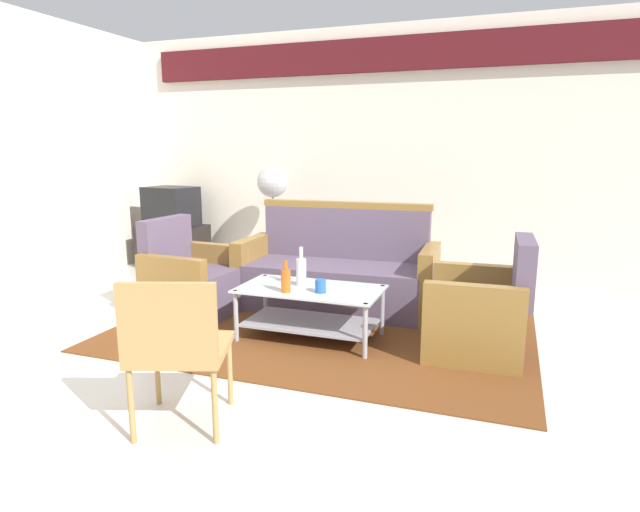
{
  "coord_description": "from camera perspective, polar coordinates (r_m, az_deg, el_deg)",
  "views": [
    {
      "loc": [
        1.38,
        -3.0,
        1.46
      ],
      "look_at": [
        0.03,
        0.77,
        0.65
      ],
      "focal_mm": 29.75,
      "sensor_mm": 36.0,
      "label": 1
    }
  ],
  "objects": [
    {
      "name": "ground_plane",
      "position": [
        3.61,
        -4.62,
        -12.45
      ],
      "size": [
        14.0,
        14.0,
        0.0
      ],
      "primitive_type": "plane",
      "color": "beige"
    },
    {
      "name": "rug",
      "position": [
        4.36,
        0.06,
        -8.06
      ],
      "size": [
        3.29,
        2.14,
        0.01
      ],
      "primitive_type": "cube",
      "color": "brown",
      "rests_on": "ground"
    },
    {
      "name": "armchair_left",
      "position": [
        4.86,
        -13.54,
        -2.84
      ],
      "size": [
        0.74,
        0.8,
        0.85
      ],
      "rotation": [
        0.0,
        0.0,
        -1.64
      ],
      "color": "#5B4C60",
      "rests_on": "rug"
    },
    {
      "name": "cup",
      "position": [
        3.94,
        0.06,
        -3.25
      ],
      "size": [
        0.08,
        0.08,
        0.1
      ],
      "primitive_type": "cylinder",
      "color": "#2659A5",
      "rests_on": "coffee_table"
    },
    {
      "name": "tv_stand",
      "position": [
        6.92,
        -15.49,
        1.06
      ],
      "size": [
        0.8,
        0.5,
        0.52
      ],
      "primitive_type": "cube",
      "color": "black",
      "rests_on": "ground"
    },
    {
      "name": "couch",
      "position": [
        4.9,
        1.9,
        -2.06
      ],
      "size": [
        1.82,
        0.8,
        0.96
      ],
      "rotation": [
        0.0,
        0.0,
        3.18
      ],
      "color": "#5B4C60",
      "rests_on": "rug"
    },
    {
      "name": "coffee_table",
      "position": [
        4.12,
        -1.05,
        -5.32
      ],
      "size": [
        1.1,
        0.6,
        0.4
      ],
      "color": "silver",
      "rests_on": "rug"
    },
    {
      "name": "wall_back",
      "position": [
        6.21,
        7.07,
        11.51
      ],
      "size": [
        6.52,
        0.19,
        2.8
      ],
      "color": "silver",
      "rests_on": "ground"
    },
    {
      "name": "armchair_right",
      "position": [
        4.0,
        16.8,
        -6.1
      ],
      "size": [
        0.72,
        0.78,
        0.85
      ],
      "rotation": [
        0.0,
        0.0,
        1.6
      ],
      "color": "#5B4C60",
      "rests_on": "rug"
    },
    {
      "name": "pedestal_fan",
      "position": [
        6.19,
        -5.12,
        7.27
      ],
      "size": [
        0.36,
        0.36,
        1.27
      ],
      "color": "#2D2D33",
      "rests_on": "ground"
    },
    {
      "name": "wicker_chair",
      "position": [
        2.83,
        -15.2,
        -8.92
      ],
      "size": [
        0.61,
        0.61,
        0.84
      ],
      "rotation": [
        0.0,
        0.0,
        0.33
      ],
      "color": "#AD844C",
      "rests_on": "ground"
    },
    {
      "name": "bottle_clear",
      "position": [
        4.13,
        -2.04,
        -1.62
      ],
      "size": [
        0.08,
        0.08,
        0.31
      ],
      "color": "silver",
      "rests_on": "coffee_table"
    },
    {
      "name": "television",
      "position": [
        6.86,
        -15.7,
        5.17
      ],
      "size": [
        0.67,
        0.54,
        0.48
      ],
      "rotation": [
        0.0,
        0.0,
        2.96
      ],
      "color": "black",
      "rests_on": "tv_stand"
    },
    {
      "name": "bottle_orange",
      "position": [
        3.95,
        -3.7,
        -2.62
      ],
      "size": [
        0.07,
        0.07,
        0.24
      ],
      "color": "#D85919",
      "rests_on": "coffee_table"
    }
  ]
}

